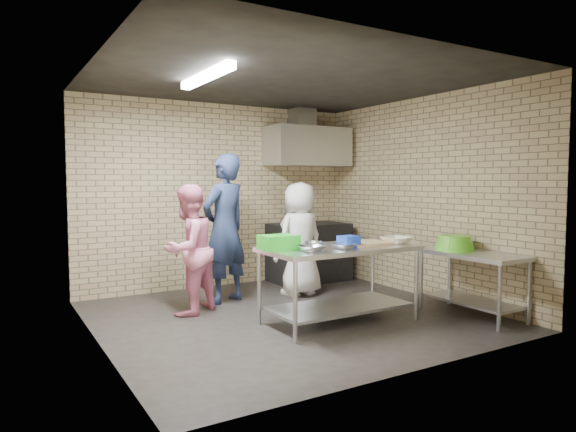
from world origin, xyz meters
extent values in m
plane|color=black|center=(0.00, 0.00, 0.00)|extent=(4.20, 4.20, 0.00)
plane|color=black|center=(0.00, 0.00, 2.70)|extent=(4.20, 4.20, 0.00)
cube|color=tan|center=(0.00, 2.00, 1.35)|extent=(4.20, 0.06, 2.70)
cube|color=tan|center=(0.00, -2.00, 1.35)|extent=(4.20, 0.06, 2.70)
cube|color=tan|center=(-2.10, 0.00, 1.35)|extent=(0.06, 4.00, 2.70)
cube|color=tan|center=(2.10, 0.00, 1.35)|extent=(0.06, 4.00, 2.70)
cube|color=silver|center=(0.33, -0.51, 0.43)|extent=(1.70, 0.85, 0.85)
cube|color=silver|center=(1.80, -1.10, 0.38)|extent=(0.60, 1.20, 0.75)
cube|color=black|center=(1.35, 1.65, 0.45)|extent=(1.20, 0.70, 0.90)
cube|color=silver|center=(1.35, 1.70, 2.10)|extent=(1.30, 0.60, 0.60)
cube|color=#A5A8AD|center=(1.35, 1.85, 2.55)|extent=(0.35, 0.30, 0.30)
cube|color=#3F2B19|center=(1.65, 1.89, 1.92)|extent=(0.80, 0.20, 0.04)
cube|color=white|center=(-1.00, 0.00, 2.64)|extent=(0.10, 1.25, 0.08)
cube|color=green|center=(-0.37, -0.39, 0.93)|extent=(0.38, 0.28, 0.15)
cube|color=#183CB5|center=(0.38, -0.61, 0.91)|extent=(0.19, 0.19, 0.12)
cube|color=tan|center=(0.68, -0.53, 0.86)|extent=(0.52, 0.40, 0.03)
imported|color=#B1B3B8|center=(-0.17, -0.71, 0.88)|extent=(0.29, 0.29, 0.07)
imported|color=#AAACB1|center=(0.03, -0.46, 0.88)|extent=(0.23, 0.23, 0.06)
imported|color=#ADB0B4|center=(0.23, -0.73, 0.88)|extent=(0.27, 0.27, 0.06)
imported|color=beige|center=(1.03, -0.66, 0.89)|extent=(0.36, 0.36, 0.08)
cylinder|color=#B22619|center=(1.40, 1.89, 2.03)|extent=(0.07, 0.07, 0.18)
imported|color=#161C37|center=(-0.36, 1.02, 0.96)|extent=(0.82, 0.68, 1.92)
imported|color=#D47090|center=(-0.97, 0.70, 0.76)|extent=(0.93, 0.88, 1.53)
imported|color=white|center=(0.69, 0.86, 0.77)|extent=(0.82, 0.60, 1.55)
camera|label=1|loc=(-2.99, -4.97, 1.57)|focal=31.60mm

